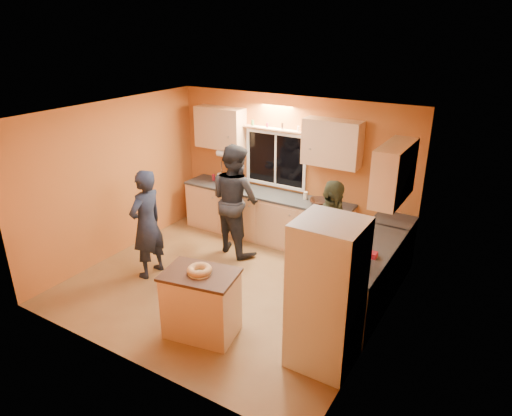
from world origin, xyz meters
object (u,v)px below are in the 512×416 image
Objects in this scene: person_left at (147,224)px; person_right at (330,240)px; refrigerator at (326,295)px; person_center at (235,200)px; island at (201,303)px.

person_left is 0.98× the size of person_right.
refrigerator is 3.04m from person_center.
refrigerator reaches higher than person_left.
island is 0.57× the size of person_right.
person_left is at bearing 143.55° from island.
island is 1.84m from person_left.
island is at bearing -167.89° from refrigerator.
refrigerator is at bearing 82.05° from person_left.
person_center is 1.97m from person_right.
person_center is (0.71, 1.38, 0.09)m from person_left.
person_right is at bearing 111.24° from refrigerator.
island is at bearing 64.59° from person_left.
person_left reaches higher than island.
refrigerator is 1.02× the size of person_right.
refrigerator is at bearing -157.28° from person_right.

